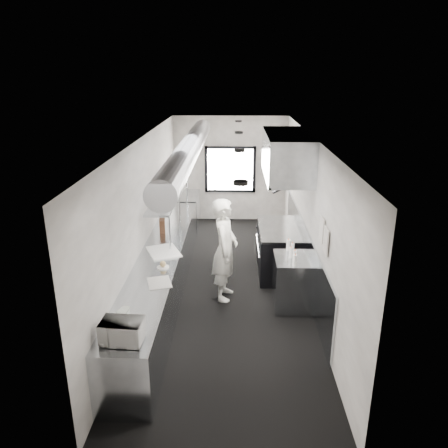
# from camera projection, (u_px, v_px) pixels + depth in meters

# --- Properties ---
(floor) EXTENTS (3.00, 8.00, 0.01)m
(floor) POSITION_uv_depth(u_px,v_px,m) (227.00, 286.00, 8.40)
(floor) COLOR black
(floor) RESTS_ON ground
(ceiling) EXTENTS (3.00, 8.00, 0.01)m
(ceiling) POSITION_uv_depth(u_px,v_px,m) (227.00, 138.00, 7.47)
(ceiling) COLOR beige
(ceiling) RESTS_ON wall_back
(wall_back) EXTENTS (3.00, 0.02, 2.80)m
(wall_back) POSITION_uv_depth(u_px,v_px,m) (230.00, 169.00, 11.71)
(wall_back) COLOR silver
(wall_back) RESTS_ON floor
(wall_front) EXTENTS (3.00, 0.02, 2.80)m
(wall_front) POSITION_uv_depth(u_px,v_px,m) (219.00, 348.00, 4.16)
(wall_front) COLOR silver
(wall_front) RESTS_ON floor
(wall_left) EXTENTS (0.02, 8.00, 2.80)m
(wall_left) POSITION_uv_depth(u_px,v_px,m) (145.00, 216.00, 7.97)
(wall_left) COLOR silver
(wall_left) RESTS_ON floor
(wall_right) EXTENTS (0.02, 8.00, 2.80)m
(wall_right) POSITION_uv_depth(u_px,v_px,m) (310.00, 217.00, 7.90)
(wall_right) COLOR silver
(wall_right) RESTS_ON floor
(wall_cladding) EXTENTS (0.03, 5.50, 1.10)m
(wall_cladding) POSITION_uv_depth(u_px,v_px,m) (304.00, 254.00, 8.46)
(wall_cladding) COLOR #959CA3
(wall_cladding) RESTS_ON wall_right
(hvac_duct) EXTENTS (0.40, 6.40, 0.40)m
(hvac_duct) POSITION_uv_depth(u_px,v_px,m) (189.00, 149.00, 7.95)
(hvac_duct) COLOR #94969C
(hvac_duct) RESTS_ON ceiling
(service_window) EXTENTS (1.36, 0.05, 1.25)m
(service_window) POSITION_uv_depth(u_px,v_px,m) (230.00, 170.00, 11.68)
(service_window) COLOR white
(service_window) RESTS_ON wall_back
(exhaust_hood) EXTENTS (0.81, 2.20, 0.88)m
(exhaust_hood) POSITION_uv_depth(u_px,v_px,m) (286.00, 155.00, 8.24)
(exhaust_hood) COLOR #959CA3
(exhaust_hood) RESTS_ON ceiling
(prep_counter) EXTENTS (0.70, 6.00, 0.90)m
(prep_counter) POSITION_uv_depth(u_px,v_px,m) (162.00, 275.00, 7.81)
(prep_counter) COLOR #959CA3
(prep_counter) RESTS_ON floor
(pass_shelf) EXTENTS (0.45, 3.00, 0.68)m
(pass_shelf) POSITION_uv_depth(u_px,v_px,m) (169.00, 194.00, 8.87)
(pass_shelf) COLOR #959CA3
(pass_shelf) RESTS_ON prep_counter
(range) EXTENTS (0.88, 1.60, 0.94)m
(range) POSITION_uv_depth(u_px,v_px,m) (279.00, 249.00, 8.88)
(range) COLOR black
(range) RESTS_ON floor
(bottle_station) EXTENTS (0.65, 0.80, 0.90)m
(bottle_station) POSITION_uv_depth(u_px,v_px,m) (293.00, 282.00, 7.56)
(bottle_station) COLOR #959CA3
(bottle_station) RESTS_ON floor
(far_work_table) EXTENTS (0.70, 1.20, 0.90)m
(far_work_table) POSITION_uv_depth(u_px,v_px,m) (185.00, 212.00, 11.30)
(far_work_table) COLOR #959CA3
(far_work_table) RESTS_ON floor
(notice_sheet_a) EXTENTS (0.02, 0.28, 0.38)m
(notice_sheet_a) POSITION_uv_depth(u_px,v_px,m) (322.00, 229.00, 6.70)
(notice_sheet_a) COLOR silver
(notice_sheet_a) RESTS_ON wall_right
(notice_sheet_b) EXTENTS (0.02, 0.28, 0.38)m
(notice_sheet_b) POSITION_uv_depth(u_px,v_px,m) (326.00, 241.00, 6.39)
(notice_sheet_b) COLOR silver
(notice_sheet_b) RESTS_ON wall_right
(line_cook) EXTENTS (0.52, 0.72, 1.85)m
(line_cook) POSITION_uv_depth(u_px,v_px,m) (225.00, 249.00, 7.69)
(line_cook) COLOR white
(line_cook) RESTS_ON floor
(microwave) EXTENTS (0.47, 0.37, 0.27)m
(microwave) POSITION_uv_depth(u_px,v_px,m) (122.00, 331.00, 5.09)
(microwave) COLOR silver
(microwave) RESTS_ON prep_counter
(deli_tub_a) EXTENTS (0.19, 0.19, 0.11)m
(deli_tub_a) POSITION_uv_depth(u_px,v_px,m) (123.00, 315.00, 5.58)
(deli_tub_a) COLOR #ACB7A8
(deli_tub_a) RESTS_ON prep_counter
(deli_tub_b) EXTENTS (0.16, 0.16, 0.09)m
(deli_tub_b) POSITION_uv_depth(u_px,v_px,m) (125.00, 311.00, 5.68)
(deli_tub_b) COLOR #ACB7A8
(deli_tub_b) RESTS_ON prep_counter
(newspaper) EXTENTS (0.44, 0.49, 0.01)m
(newspaper) POSITION_uv_depth(u_px,v_px,m) (159.00, 282.00, 6.54)
(newspaper) COLOR silver
(newspaper) RESTS_ON prep_counter
(small_plate) EXTENTS (0.26, 0.26, 0.02)m
(small_plate) POSITION_uv_depth(u_px,v_px,m) (163.00, 267.00, 7.04)
(small_plate) COLOR white
(small_plate) RESTS_ON prep_counter
(pastry) EXTENTS (0.10, 0.10, 0.10)m
(pastry) POSITION_uv_depth(u_px,v_px,m) (163.00, 264.00, 7.02)
(pastry) COLOR tan
(pastry) RESTS_ON small_plate
(cutting_board) EXTENTS (0.71, 0.80, 0.02)m
(cutting_board) POSITION_uv_depth(u_px,v_px,m) (164.00, 252.00, 7.64)
(cutting_board) COLOR white
(cutting_board) RESTS_ON prep_counter
(knife_block) EXTENTS (0.14, 0.25, 0.26)m
(knife_block) POSITION_uv_depth(u_px,v_px,m) (162.00, 226.00, 8.57)
(knife_block) COLOR brown
(knife_block) RESTS_ON prep_counter
(plate_stack_a) EXTENTS (0.26, 0.26, 0.27)m
(plate_stack_a) POSITION_uv_depth(u_px,v_px,m) (164.00, 195.00, 8.16)
(plate_stack_a) COLOR white
(plate_stack_a) RESTS_ON pass_shelf
(plate_stack_b) EXTENTS (0.28, 0.28, 0.28)m
(plate_stack_b) POSITION_uv_depth(u_px,v_px,m) (168.00, 190.00, 8.51)
(plate_stack_b) COLOR white
(plate_stack_b) RESTS_ON pass_shelf
(plate_stack_c) EXTENTS (0.28, 0.28, 0.30)m
(plate_stack_c) POSITION_uv_depth(u_px,v_px,m) (171.00, 182.00, 9.08)
(plate_stack_c) COLOR white
(plate_stack_c) RESTS_ON pass_shelf
(plate_stack_d) EXTENTS (0.29, 0.29, 0.36)m
(plate_stack_d) POSITION_uv_depth(u_px,v_px,m) (175.00, 174.00, 9.58)
(plate_stack_d) COLOR white
(plate_stack_d) RESTS_ON pass_shelf
(squeeze_bottle_a) EXTENTS (0.07, 0.07, 0.19)m
(squeeze_bottle_a) POSITION_uv_depth(u_px,v_px,m) (295.00, 260.00, 7.09)
(squeeze_bottle_a) COLOR white
(squeeze_bottle_a) RESTS_ON bottle_station
(squeeze_bottle_b) EXTENTS (0.08, 0.08, 0.18)m
(squeeze_bottle_b) POSITION_uv_depth(u_px,v_px,m) (295.00, 256.00, 7.28)
(squeeze_bottle_b) COLOR white
(squeeze_bottle_b) RESTS_ON bottle_station
(squeeze_bottle_c) EXTENTS (0.08, 0.08, 0.19)m
(squeeze_bottle_c) POSITION_uv_depth(u_px,v_px,m) (291.00, 253.00, 7.39)
(squeeze_bottle_c) COLOR white
(squeeze_bottle_c) RESTS_ON bottle_station
(squeeze_bottle_d) EXTENTS (0.09, 0.09, 0.19)m
(squeeze_bottle_d) POSITION_uv_depth(u_px,v_px,m) (292.00, 249.00, 7.54)
(squeeze_bottle_d) COLOR white
(squeeze_bottle_d) RESTS_ON bottle_station
(squeeze_bottle_e) EXTENTS (0.09, 0.09, 0.20)m
(squeeze_bottle_e) POSITION_uv_depth(u_px,v_px,m) (288.00, 245.00, 7.69)
(squeeze_bottle_e) COLOR white
(squeeze_bottle_e) RESTS_ON bottle_station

